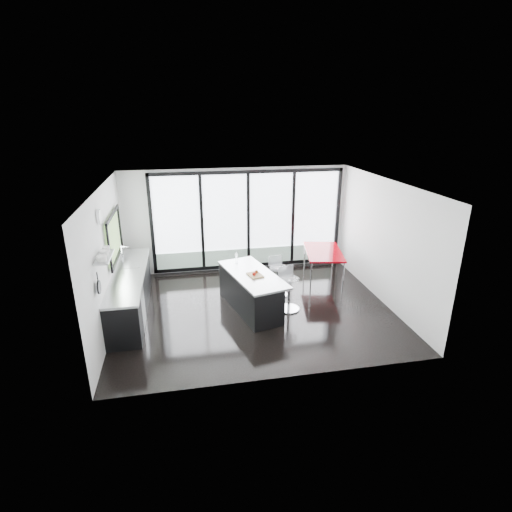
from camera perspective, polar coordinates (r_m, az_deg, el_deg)
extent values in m
cube|color=black|center=(9.04, -0.27, -7.54)|extent=(6.00, 5.00, 0.00)
cube|color=white|center=(8.13, -0.30, 10.21)|extent=(6.00, 5.00, 0.00)
cube|color=silver|center=(10.84, -2.73, 5.14)|extent=(6.00, 0.00, 2.80)
cube|color=white|center=(10.86, -1.13, 5.19)|extent=(5.00, 0.02, 2.50)
cube|color=slate|center=(11.13, -1.06, 0.01)|extent=(5.00, 0.02, 0.44)
cube|color=black|center=(10.69, -7.73, 4.76)|extent=(0.08, 0.04, 2.50)
cube|color=black|center=(10.82, -1.09, 5.13)|extent=(0.08, 0.04, 2.50)
cube|color=black|center=(11.10, 5.31, 5.43)|extent=(0.08, 0.04, 2.50)
cube|color=silver|center=(6.24, 3.99, -6.62)|extent=(6.00, 0.00, 2.80)
cube|color=silver|center=(8.50, -20.59, -0.46)|extent=(0.00, 5.00, 2.80)
cube|color=#678E4B|center=(9.27, -19.74, 2.63)|extent=(0.02, 1.60, 0.90)
cube|color=#AAADAF|center=(7.57, -20.89, -0.14)|extent=(0.25, 0.80, 0.03)
cylinder|color=white|center=(7.94, -21.53, 5.23)|extent=(0.04, 0.30, 0.30)
cylinder|color=black|center=(7.36, -21.52, -4.16)|extent=(0.03, 0.24, 0.24)
cube|color=silver|center=(9.48, 17.86, 1.95)|extent=(0.00, 5.00, 2.80)
cube|color=black|center=(9.17, -17.48, -5.12)|extent=(0.65, 3.20, 0.87)
cube|color=#AAADAF|center=(8.99, -17.79, -2.46)|extent=(0.69, 3.24, 0.05)
cube|color=#AAADAF|center=(9.45, -17.48, -1.31)|extent=(0.45, 0.48, 0.06)
cylinder|color=silver|center=(9.39, -18.54, 0.02)|extent=(0.02, 0.02, 0.44)
cube|color=#AAADAF|center=(8.47, -15.84, -7.23)|extent=(0.03, 0.60, 0.80)
cube|color=black|center=(8.89, -0.93, -5.22)|extent=(1.16, 2.11, 0.79)
cube|color=#AAADAF|center=(8.74, -0.51, -2.65)|extent=(1.35, 2.21, 0.05)
cube|color=tan|center=(8.61, -0.13, -2.74)|extent=(0.36, 0.42, 0.03)
sphere|color=#921008|center=(8.54, -0.28, -2.56)|extent=(0.10, 0.10, 0.08)
sphere|color=maroon|center=(8.65, 0.07, -2.26)|extent=(0.09, 0.09, 0.08)
cylinder|color=silver|center=(9.24, -2.80, -0.39)|extent=(0.08, 0.08, 0.26)
cylinder|color=silver|center=(8.88, 4.73, -5.42)|extent=(0.59, 0.59, 0.76)
cylinder|color=silver|center=(9.53, 3.15, -3.58)|extent=(0.56, 0.56, 0.74)
cube|color=#94010C|center=(10.45, 9.50, -1.42)|extent=(1.17, 1.68, 0.83)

